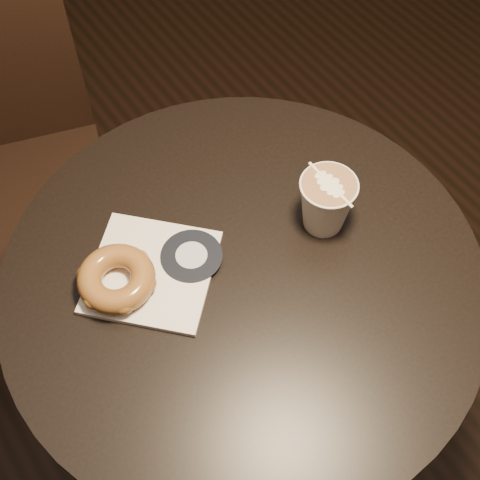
# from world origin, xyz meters

# --- Properties ---
(cafe_table) EXTENTS (0.70, 0.70, 0.75)m
(cafe_table) POSITION_xyz_m (0.00, 0.00, 0.55)
(cafe_table) COLOR black
(cafe_table) RESTS_ON ground
(chair) EXTENTS (0.46, 0.46, 0.94)m
(chair) POSITION_xyz_m (-0.15, 0.66, 0.52)
(chair) COLOR black
(chair) RESTS_ON ground
(pastry_bag) EXTENTS (0.24, 0.24, 0.01)m
(pastry_bag) POSITION_xyz_m (-0.11, 0.07, 0.75)
(pastry_bag) COLOR white
(pastry_bag) RESTS_ON cafe_table
(doughnut) EXTENTS (0.11, 0.11, 0.03)m
(doughnut) POSITION_xyz_m (-0.16, 0.08, 0.78)
(doughnut) COLOR brown
(doughnut) RESTS_ON pastry_bag
(latte_cup) EXTENTS (0.08, 0.08, 0.09)m
(latte_cup) POSITION_xyz_m (0.15, 0.00, 0.80)
(latte_cup) COLOR silver
(latte_cup) RESTS_ON cafe_table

